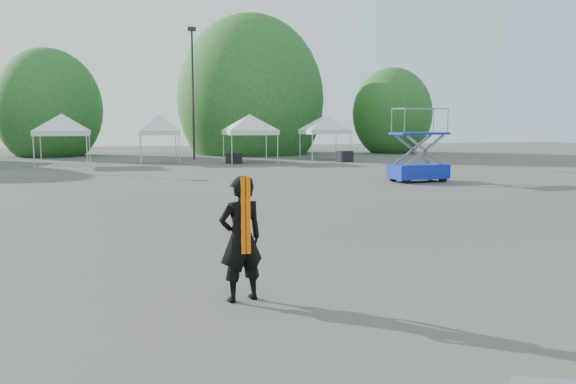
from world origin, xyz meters
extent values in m
plane|color=#474442|center=(0.00, 0.00, 0.00)|extent=(120.00, 120.00, 0.00)
cylinder|color=black|center=(3.00, 32.00, 4.75)|extent=(0.16, 0.16, 9.50)
cube|color=black|center=(3.00, 32.00, 9.65)|extent=(0.60, 0.25, 0.30)
cylinder|color=#382314|center=(-8.00, 40.00, 1.14)|extent=(0.36, 0.36, 2.27)
ellipsoid|color=#1D4918|center=(-8.00, 40.00, 3.94)|extent=(4.16, 4.16, 4.78)
cylinder|color=#382314|center=(9.00, 39.00, 1.40)|extent=(0.36, 0.36, 2.80)
ellipsoid|color=#1D4918|center=(9.00, 39.00, 4.85)|extent=(5.12, 5.12, 5.89)
cylinder|color=#382314|center=(22.00, 37.00, 1.05)|extent=(0.36, 0.36, 2.10)
ellipsoid|color=#1D4918|center=(22.00, 37.00, 3.64)|extent=(3.84, 3.84, 4.42)
cylinder|color=silver|center=(-7.40, 26.36, 1.00)|extent=(0.06, 0.06, 2.00)
cylinder|color=silver|center=(-4.33, 26.36, 1.00)|extent=(0.06, 0.06, 2.00)
cylinder|color=silver|center=(-7.40, 29.42, 1.00)|extent=(0.06, 0.06, 2.00)
cylinder|color=silver|center=(-4.33, 29.42, 1.00)|extent=(0.06, 0.06, 2.00)
cube|color=silver|center=(-5.86, 27.89, 2.08)|extent=(3.26, 3.26, 0.30)
pyramid|color=silver|center=(-5.86, 27.89, 3.33)|extent=(4.62, 4.62, 1.10)
cylinder|color=silver|center=(-1.02, 27.37, 1.00)|extent=(0.06, 0.06, 2.00)
cylinder|color=silver|center=(1.45, 27.37, 1.00)|extent=(0.06, 0.06, 2.00)
cylinder|color=silver|center=(-1.02, 29.84, 1.00)|extent=(0.06, 0.06, 2.00)
cylinder|color=silver|center=(1.45, 29.84, 1.00)|extent=(0.06, 0.06, 2.00)
cube|color=silver|center=(0.22, 28.60, 2.08)|extent=(2.67, 2.67, 0.30)
pyramid|color=silver|center=(0.22, 28.60, 3.33)|extent=(3.78, 3.78, 1.10)
cylinder|color=silver|center=(4.70, 25.64, 1.00)|extent=(0.06, 0.06, 2.00)
cylinder|color=silver|center=(7.84, 25.64, 1.00)|extent=(0.06, 0.06, 2.00)
cylinder|color=silver|center=(4.70, 28.78, 1.00)|extent=(0.06, 0.06, 2.00)
cylinder|color=silver|center=(7.84, 28.78, 1.00)|extent=(0.06, 0.06, 2.00)
cube|color=silver|center=(6.27, 27.21, 2.08)|extent=(3.34, 3.34, 0.30)
pyramid|color=silver|center=(6.27, 27.21, 3.33)|extent=(4.72, 4.72, 1.10)
cylinder|color=silver|center=(10.85, 27.25, 1.00)|extent=(0.06, 0.06, 2.00)
cylinder|color=silver|center=(13.81, 27.25, 1.00)|extent=(0.06, 0.06, 2.00)
cylinder|color=silver|center=(10.85, 30.21, 1.00)|extent=(0.06, 0.06, 2.00)
cylinder|color=silver|center=(13.81, 30.21, 1.00)|extent=(0.06, 0.06, 2.00)
cube|color=silver|center=(12.33, 28.73, 2.08)|extent=(3.16, 3.16, 0.30)
pyramid|color=silver|center=(12.33, 28.73, 3.33)|extent=(4.47, 4.47, 1.10)
imported|color=black|center=(-0.51, -2.74, 0.95)|extent=(0.78, 0.60, 1.90)
cube|color=#F46504|center=(-0.51, -2.93, 1.33)|extent=(0.15, 0.03, 1.14)
cube|color=#0C25A1|center=(10.91, 12.26, 0.49)|extent=(2.70, 1.50, 0.65)
cube|color=#0C25A1|center=(10.91, 12.26, 2.23)|extent=(2.59, 1.44, 0.11)
cylinder|color=black|center=(9.97, 11.65, 0.20)|extent=(0.40, 0.19, 0.39)
cylinder|color=black|center=(11.93, 11.79, 0.20)|extent=(0.40, 0.19, 0.39)
cylinder|color=black|center=(9.89, 12.73, 0.20)|extent=(0.40, 0.19, 0.39)
cylinder|color=black|center=(11.84, 12.88, 0.20)|extent=(0.40, 0.19, 0.39)
cube|color=black|center=(5.02, 26.54, 0.35)|extent=(1.10, 0.99, 0.70)
cube|color=black|center=(12.88, 26.12, 0.39)|extent=(1.17, 1.03, 0.77)
camera|label=1|loc=(-2.16, -10.84, 2.65)|focal=35.00mm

